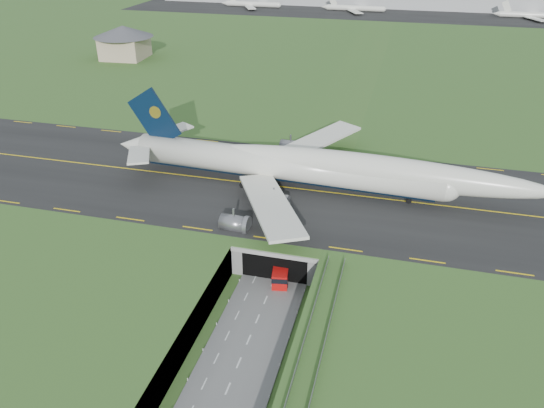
# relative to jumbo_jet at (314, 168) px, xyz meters

# --- Properties ---
(ground) EXTENTS (900.00, 900.00, 0.00)m
(ground) POSITION_rel_jumbo_jet_xyz_m (-2.08, -33.27, -11.38)
(ground) COLOR #325E25
(ground) RESTS_ON ground
(airfield_deck) EXTENTS (800.00, 800.00, 6.00)m
(airfield_deck) POSITION_rel_jumbo_jet_xyz_m (-2.08, -33.27, -8.38)
(airfield_deck) COLOR gray
(airfield_deck) RESTS_ON ground
(trench_road) EXTENTS (12.00, 75.00, 0.20)m
(trench_road) POSITION_rel_jumbo_jet_xyz_m (-2.08, -40.77, -11.28)
(trench_road) COLOR slate
(trench_road) RESTS_ON ground
(taxiway) EXTENTS (800.00, 44.00, 0.18)m
(taxiway) POSITION_rel_jumbo_jet_xyz_m (-2.08, -0.27, -5.29)
(taxiway) COLOR black
(taxiway) RESTS_ON airfield_deck
(tunnel_portal) EXTENTS (17.00, 22.30, 6.00)m
(tunnel_portal) POSITION_rel_jumbo_jet_xyz_m (-2.08, -16.56, -8.04)
(tunnel_portal) COLOR gray
(tunnel_portal) RESTS_ON ground
(guideway) EXTENTS (3.00, 53.00, 7.05)m
(guideway) POSITION_rel_jumbo_jet_xyz_m (8.92, -52.38, -6.06)
(guideway) COLOR #A8A8A3
(guideway) RESTS_ON ground
(jumbo_jet) EXTENTS (93.73, 60.40, 20.00)m
(jumbo_jet) POSITION_rel_jumbo_jet_xyz_m (0.00, 0.00, 0.00)
(jumbo_jet) COLOR silver
(jumbo_jet) RESTS_ON ground
(shuttle_tram) EXTENTS (3.98, 7.74, 3.02)m
(shuttle_tram) POSITION_rel_jumbo_jet_xyz_m (-1.00, -24.72, -9.72)
(shuttle_tram) COLOR #BA0D0C
(shuttle_tram) RESTS_ON ground
(service_building) EXTENTS (25.40, 25.40, 13.04)m
(service_building) POSITION_rel_jumbo_jet_xyz_m (-97.06, 98.18, 2.35)
(service_building) COLOR tan
(service_building) RESTS_ON ground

